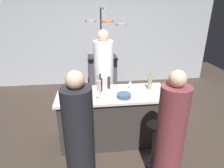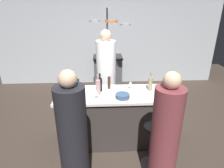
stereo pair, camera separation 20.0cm
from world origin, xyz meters
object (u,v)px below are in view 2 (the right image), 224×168
object	(u,v)px
stove_range	(108,71)
wine_bottle_white	(150,83)
bar_stool_right	(152,144)
wine_bottle_dark	(100,84)
wine_glass_near_right_guest	(78,83)
mixing_bowl_ceramic	(70,92)
chef	(106,79)
guest_left	(73,141)
wine_bottle_red	(79,91)
wine_glass_near_left_guest	(130,83)
wine_glass_by_chef	(96,93)
guest_right	(165,140)
wine_bottle_rose	(98,87)
bar_stool_left	(76,147)
mixing_bowl_blue	(123,96)
pepper_mill	(109,83)

from	to	relation	value
stove_range	wine_bottle_white	distance (m)	2.51
bar_stool_right	wine_bottle_dark	distance (m)	1.21
wine_glass_near_right_guest	mixing_bowl_ceramic	world-z (taller)	wine_glass_near_right_guest
chef	guest_left	distance (m)	1.86
wine_bottle_red	bar_stool_right	bearing A→B (deg)	-25.29
wine_glass_near_left_guest	wine_glass_by_chef	world-z (taller)	same
stove_range	wine_glass_near_left_guest	distance (m)	2.39
wine_bottle_white	wine_bottle_dark	size ratio (longest dim) A/B	1.04
mixing_bowl_ceramic	wine_bottle_red	bearing A→B (deg)	-40.25
wine_bottle_red	wine_glass_near_left_guest	world-z (taller)	wine_bottle_red
wine_bottle_red	wine_glass_near_left_guest	bearing A→B (deg)	18.44
wine_bottle_dark	wine_glass_by_chef	xyz separation A→B (m)	(-0.06, -0.29, -0.01)
guest_right	wine_glass_by_chef	world-z (taller)	guest_right
wine_bottle_white	wine_bottle_rose	bearing A→B (deg)	-171.31
chef	wine_glass_near_left_guest	size ratio (longest dim) A/B	12.34
guest_right	wine_glass_near_left_guest	world-z (taller)	guest_right
chef	bar_stool_right	bearing A→B (deg)	-67.33
bar_stool_left	wine_bottle_dark	bearing A→B (deg)	64.45
guest_left	mixing_bowl_ceramic	distance (m)	1.00
wine_glass_near_left_guest	mixing_bowl_blue	size ratio (longest dim) A/B	0.67
guest_right	mixing_bowl_ceramic	xyz separation A→B (m)	(-1.23, 1.00, 0.19)
guest_left	wine_glass_by_chef	world-z (taller)	guest_left
wine_bottle_white	wine_glass_near_left_guest	bearing A→B (deg)	170.84
pepper_mill	wine_glass_by_chef	xyz separation A→B (m)	(-0.21, -0.39, 0.00)
wine_bottle_rose	wine_bottle_dark	bearing A→B (deg)	78.28
guest_right	wine_glass_near_right_guest	xyz separation A→B (m)	(-1.12, 1.21, 0.27)
bar_stool_left	wine_bottle_white	size ratio (longest dim) A/B	2.15
chef	guest_left	bearing A→B (deg)	-103.23
bar_stool_left	wine_glass_by_chef	bearing A→B (deg)	56.13
bar_stool_right	wine_glass_near_right_guest	size ratio (longest dim) A/B	4.66
guest_left	wine_bottle_dark	size ratio (longest dim) A/B	5.36
guest_left	mixing_bowl_ceramic	size ratio (longest dim) A/B	8.69
bar_stool_right	wine_bottle_rose	xyz separation A→B (m)	(-0.75, 0.58, 0.66)
pepper_mill	bar_stool_right	bearing A→B (deg)	-54.92
bar_stool_left	guest_left	distance (m)	0.51
bar_stool_right	chef	bearing A→B (deg)	112.67
guest_left	wine_bottle_red	bearing A→B (deg)	90.45
bar_stool_right	wine_glass_near_left_guest	world-z (taller)	wine_glass_near_left_guest
wine_bottle_rose	wine_glass_near_left_guest	world-z (taller)	wine_bottle_rose
mixing_bowl_blue	chef	bearing A→B (deg)	102.59
stove_range	wine_bottle_red	size ratio (longest dim) A/B	2.91
wine_glass_near_left_guest	mixing_bowl_ceramic	bearing A→B (deg)	-171.81
pepper_mill	wine_glass_near_left_guest	xyz separation A→B (m)	(0.35, -0.05, 0.00)
bar_stool_left	pepper_mill	size ratio (longest dim) A/B	3.24
mixing_bowl_ceramic	wine_glass_by_chef	bearing A→B (deg)	-24.80
wine_bottle_red	mixing_bowl_ceramic	world-z (taller)	wine_bottle_red
wine_glass_near_right_guest	wine_glass_near_left_guest	bearing A→B (deg)	-4.21
wine_glass_by_chef	mixing_bowl_ceramic	bearing A→B (deg)	155.20
wine_bottle_red	wine_glass_near_right_guest	size ratio (longest dim) A/B	2.09
wine_bottle_white	mixing_bowl_ceramic	distance (m)	1.31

